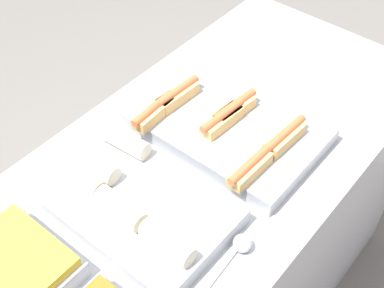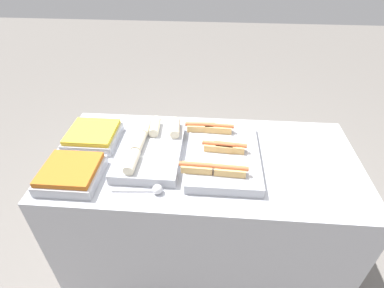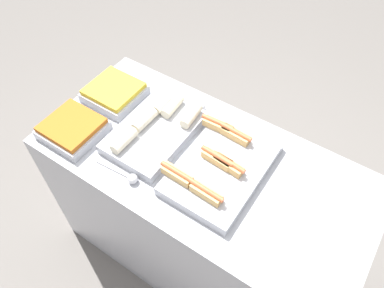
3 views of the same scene
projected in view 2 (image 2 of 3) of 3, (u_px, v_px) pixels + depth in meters
name	position (u px, v px, depth m)	size (l,w,h in m)	color
ground_plane	(201.00, 262.00, 2.06)	(12.00, 12.00, 0.00)	slate
counter	(202.00, 218.00, 1.78)	(1.53, 0.74, 0.94)	#A8AAB2
tray_hotdogs	(222.00, 153.00, 1.47)	(0.38, 0.52, 0.10)	#A8AAB2
tray_wraps	(150.00, 148.00, 1.50)	(0.31, 0.46, 0.10)	#A8AAB2
tray_side_front	(71.00, 173.00, 1.35)	(0.26, 0.25, 0.07)	#A8AAB2
tray_side_back	(93.00, 136.00, 1.58)	(0.26, 0.25, 0.07)	#A8AAB2
serving_spoon_near	(153.00, 190.00, 1.29)	(0.23, 0.05, 0.05)	silver
serving_spoon_far	(171.00, 124.00, 1.70)	(0.25, 0.05, 0.05)	silver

